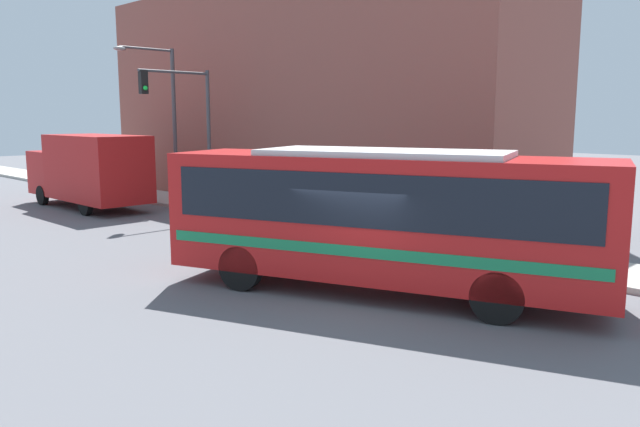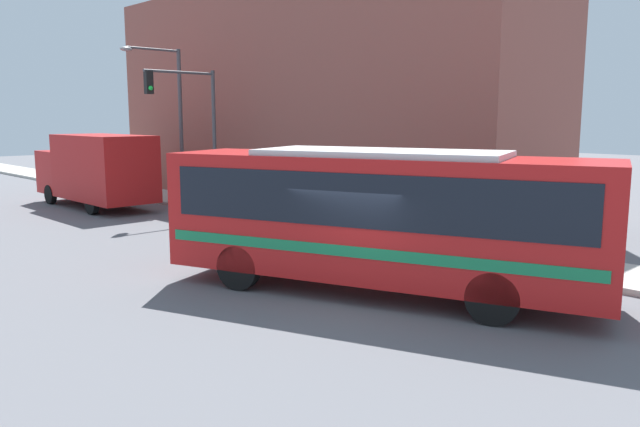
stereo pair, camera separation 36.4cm
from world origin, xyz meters
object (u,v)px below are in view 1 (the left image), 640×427
at_px(traffic_light_pole, 187,115).
at_px(parking_meter, 296,199).
at_px(street_lamp, 166,111).
at_px(pedestrian_near_corner, 304,195).
at_px(fire_hydrant, 366,225).
at_px(city_bus, 383,211).
at_px(delivery_truck, 89,169).

relative_size(traffic_light_pole, parking_meter, 4.39).
bearing_deg(traffic_light_pole, street_lamp, 74.94).
height_order(traffic_light_pole, pedestrian_near_corner, traffic_light_pole).
xyz_separation_m(fire_hydrant, street_lamp, (-0.16, 11.76, 3.82)).
bearing_deg(parking_meter, fire_hydrant, -90.00).
distance_m(city_bus, fire_hydrant, 6.45).
height_order(traffic_light_pole, street_lamp, street_lamp).
xyz_separation_m(traffic_light_pole, pedestrian_near_corner, (1.74, -5.13, -3.00)).
distance_m(fire_hydrant, street_lamp, 12.36).
relative_size(delivery_truck, pedestrian_near_corner, 4.08).
relative_size(city_bus, parking_meter, 7.78).
relative_size(fire_hydrant, parking_meter, 0.52).
relative_size(delivery_truck, street_lamp, 1.10).
xyz_separation_m(delivery_truck, parking_meter, (3.09, -10.15, -0.70)).
bearing_deg(delivery_truck, fire_hydrant, -77.15).
distance_m(delivery_truck, parking_meter, 10.64).
height_order(city_bus, delivery_truck, city_bus).
xyz_separation_m(city_bus, delivery_truck, (1.46, 17.88, -0.17)).
xyz_separation_m(fire_hydrant, pedestrian_near_corner, (0.82, 3.84, 0.61)).
height_order(delivery_truck, pedestrian_near_corner, delivery_truck).
bearing_deg(traffic_light_pole, fire_hydrant, -84.18).
relative_size(city_bus, pedestrian_near_corner, 5.54).
xyz_separation_m(delivery_truck, fire_hydrant, (3.09, -13.54, -1.26)).
distance_m(delivery_truck, fire_hydrant, 13.95).
relative_size(delivery_truck, fire_hydrant, 11.01).
bearing_deg(street_lamp, city_bus, -105.27).
bearing_deg(fire_hydrant, parking_meter, 90.00).
relative_size(parking_meter, pedestrian_near_corner, 0.71).
xyz_separation_m(traffic_light_pole, parking_meter, (0.91, -5.57, -3.06)).
bearing_deg(fire_hydrant, pedestrian_near_corner, 77.86).
bearing_deg(pedestrian_near_corner, delivery_truck, 111.96).
relative_size(street_lamp, pedestrian_near_corner, 3.72).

